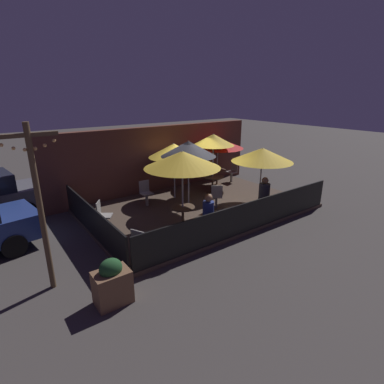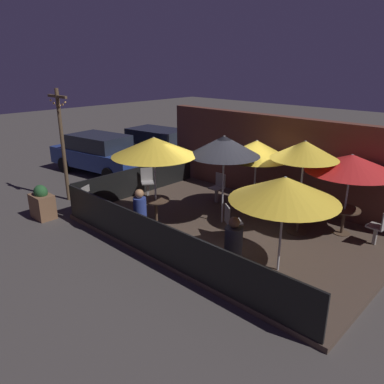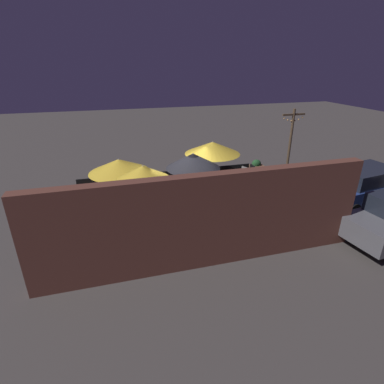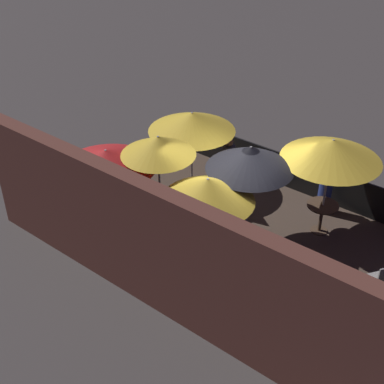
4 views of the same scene
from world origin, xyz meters
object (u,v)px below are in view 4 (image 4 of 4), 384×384
(patio_umbrella_3, at_px, (208,190))
(dining_table_2, at_px, (160,207))
(patio_umbrella_2, at_px, (158,146))
(patio_umbrella_4, at_px, (192,122))
(patio_umbrella_1, at_px, (332,150))
(dining_table_1, at_px, (322,211))
(patio_umbrella_0, at_px, (106,159))
(patio_chair_2, at_px, (260,268))
(patron_0, at_px, (325,190))
(patio_chair_4, at_px, (233,199))
(patio_chair_1, at_px, (88,196))
(patio_umbrella_5, at_px, (250,158))
(dining_table_0, at_px, (111,209))
(patron_1, at_px, (228,162))
(patio_chair_3, at_px, (381,280))

(patio_umbrella_3, relative_size, dining_table_2, 2.30)
(patio_umbrella_2, bearing_deg, patio_umbrella_4, -72.03)
(patio_umbrella_1, distance_m, dining_table_1, 1.64)
(patio_umbrella_0, bearing_deg, patio_chair_2, -173.48)
(patio_umbrella_3, xyz_separation_m, patron_0, (-1.09, -3.47, -1.33))
(patio_chair_4, bearing_deg, dining_table_2, 0.00)
(patio_umbrella_0, height_order, patio_umbrella_1, patio_umbrella_1)
(dining_table_1, relative_size, dining_table_2, 0.79)
(patio_chair_1, distance_m, patron_0, 5.94)
(patio_umbrella_5, height_order, dining_table_0, patio_umbrella_5)
(dining_table_1, height_order, patron_1, patron_1)
(dining_table_1, relative_size, patio_chair_1, 0.81)
(patio_umbrella_0, distance_m, patio_chair_3, 6.40)
(patio_umbrella_1, distance_m, dining_table_0, 5.29)
(patio_umbrella_3, distance_m, patio_chair_4, 2.45)
(patio_umbrella_5, distance_m, dining_table_0, 3.62)
(patron_0, bearing_deg, dining_table_1, 87.99)
(patio_umbrella_5, bearing_deg, patio_umbrella_4, -24.69)
(patio_chair_1, xyz_separation_m, patron_0, (-4.58, -3.77, 0.09))
(patio_umbrella_5, bearing_deg, dining_table_1, -131.13)
(patio_umbrella_0, bearing_deg, patio_umbrella_5, -149.70)
(patio_umbrella_3, xyz_separation_m, patio_chair_1, (3.49, 0.30, -1.42))
(patio_umbrella_2, height_order, patron_0, patio_umbrella_2)
(patio_umbrella_2, relative_size, patio_chair_1, 2.63)
(patio_umbrella_4, relative_size, patio_chair_3, 2.39)
(dining_table_1, distance_m, patron_0, 0.89)
(dining_table_2, relative_size, patron_1, 0.74)
(patio_chair_1, height_order, patron_1, patron_1)
(patio_umbrella_1, xyz_separation_m, patron_1, (3.10, -0.54, -1.65))
(patio_umbrella_2, bearing_deg, dining_table_2, 90.00)
(patron_1, bearing_deg, patio_chair_4, 20.40)
(dining_table_0, relative_size, dining_table_1, 1.05)
(patio_umbrella_0, distance_m, dining_table_0, 1.38)
(patio_umbrella_3, relative_size, patio_chair_4, 2.45)
(dining_table_1, relative_size, patron_0, 0.57)
(dining_table_1, xyz_separation_m, patron_1, (3.10, -0.54, -0.01))
(patio_umbrella_3, bearing_deg, patio_umbrella_0, 8.35)
(patio_umbrella_4, bearing_deg, patron_1, -130.59)
(patio_umbrella_1, bearing_deg, patio_umbrella_3, 61.69)
(patio_umbrella_0, xyz_separation_m, patio_umbrella_1, (-4.00, -3.02, 0.30))
(patio_umbrella_0, distance_m, patio_chair_2, 4.19)
(patio_umbrella_4, height_order, dining_table_2, patio_umbrella_4)
(patio_chair_1, xyz_separation_m, patron_1, (-1.82, -3.49, 0.06))
(patio_umbrella_0, bearing_deg, patio_chair_1, -4.70)
(patio_umbrella_3, distance_m, patio_umbrella_4, 3.36)
(patio_umbrella_2, bearing_deg, patron_1, -89.99)
(patio_chair_3, bearing_deg, patio_umbrella_3, 54.49)
(patio_umbrella_3, bearing_deg, dining_table_1, -118.31)
(patio_umbrella_4, bearing_deg, dining_table_1, -176.46)
(patio_chair_2, distance_m, patron_1, 4.33)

